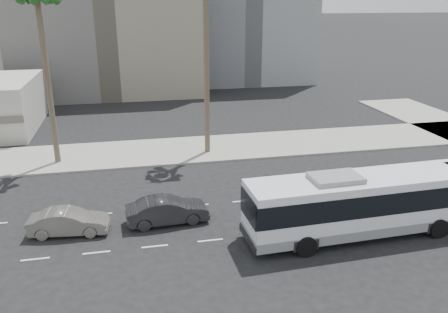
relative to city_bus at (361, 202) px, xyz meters
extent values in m
plane|color=black|center=(-2.19, 0.99, -1.94)|extent=(700.00, 700.00, 0.00)
cube|color=gray|center=(-2.19, 16.49, -1.86)|extent=(120.00, 7.00, 0.15)
cube|color=slate|center=(-14.19, 45.99, 7.06)|extent=(24.00, 18.00, 18.00)
cube|color=silver|center=(0.00, 0.00, 0.04)|extent=(12.87, 3.29, 2.86)
cube|color=black|center=(0.00, 0.00, 0.43)|extent=(12.93, 3.35, 1.21)
cube|color=slate|center=(0.00, 0.00, -1.22)|extent=(12.89, 3.33, 0.55)
cube|color=slate|center=(-1.65, 0.00, 1.59)|extent=(2.71, 1.86, 0.33)
cylinder|color=black|center=(4.07, -1.41, -1.39)|extent=(1.10, 0.33, 1.10)
cylinder|color=black|center=(4.07, 1.41, -1.39)|extent=(1.10, 0.33, 1.10)
cylinder|color=black|center=(-3.75, -1.41, -1.39)|extent=(1.10, 0.33, 1.10)
cylinder|color=black|center=(-3.75, 1.41, -1.39)|extent=(1.10, 0.33, 1.10)
imported|color=#252528|center=(-10.25, 3.57, -1.15)|extent=(1.95, 4.85, 1.57)
imported|color=slate|center=(-15.75, 3.42, -1.22)|extent=(1.94, 4.48, 1.43)
cylinder|color=brown|center=(-5.78, 15.49, 5.01)|extent=(0.38, 0.38, 13.90)
cylinder|color=brown|center=(-17.89, 15.44, 4.37)|extent=(0.40, 0.40, 12.61)
camera|label=1|loc=(-11.94, -20.29, 10.56)|focal=36.15mm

